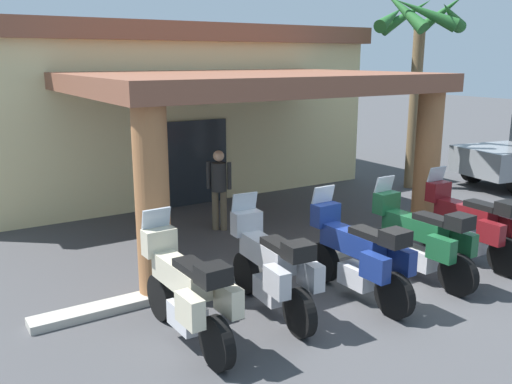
% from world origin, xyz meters
% --- Properties ---
extents(ground_plane, '(80.00, 80.00, 0.00)m').
position_xyz_m(ground_plane, '(0.00, 0.00, 0.00)').
color(ground_plane, '#424244').
extents(motel_building, '(11.31, 12.19, 4.41)m').
position_xyz_m(motel_building, '(0.04, 9.08, 2.25)').
color(motel_building, beige).
rests_on(motel_building, ground_plane).
extents(motorcycle_cream, '(0.71, 2.21, 1.61)m').
position_xyz_m(motorcycle_cream, '(-3.20, -0.28, 0.70)').
color(motorcycle_cream, black).
rests_on(motorcycle_cream, ground_plane).
extents(motorcycle_silver, '(0.73, 2.21, 1.61)m').
position_xyz_m(motorcycle_silver, '(-1.82, -0.18, 0.70)').
color(motorcycle_silver, black).
rests_on(motorcycle_silver, ground_plane).
extents(motorcycle_blue, '(0.70, 2.21, 1.61)m').
position_xyz_m(motorcycle_blue, '(-0.44, -0.47, 0.70)').
color(motorcycle_blue, black).
rests_on(motorcycle_blue, ground_plane).
extents(motorcycle_green, '(0.71, 2.21, 1.61)m').
position_xyz_m(motorcycle_green, '(0.93, -0.46, 0.70)').
color(motorcycle_green, black).
rests_on(motorcycle_green, ground_plane).
extents(motorcycle_maroon, '(0.72, 2.21, 1.61)m').
position_xyz_m(motorcycle_maroon, '(2.31, -0.40, 0.70)').
color(motorcycle_maroon, black).
rests_on(motorcycle_maroon, ground_plane).
extents(pedestrian, '(0.43, 0.37, 1.72)m').
position_xyz_m(pedestrian, '(-0.52, 3.71, 1.00)').
color(pedestrian, brown).
rests_on(pedestrian, ground_plane).
extents(palm_tree_near_portico, '(2.42, 2.54, 5.44)m').
position_xyz_m(palm_tree_near_portico, '(5.93, 4.29, 4.09)').
color(palm_tree_near_portico, brown).
rests_on(palm_tree_near_portico, ground_plane).
extents(curb_strip, '(8.89, 0.36, 0.12)m').
position_xyz_m(curb_strip, '(-0.44, 1.16, 0.06)').
color(curb_strip, '#ADA89E').
rests_on(curb_strip, ground_plane).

